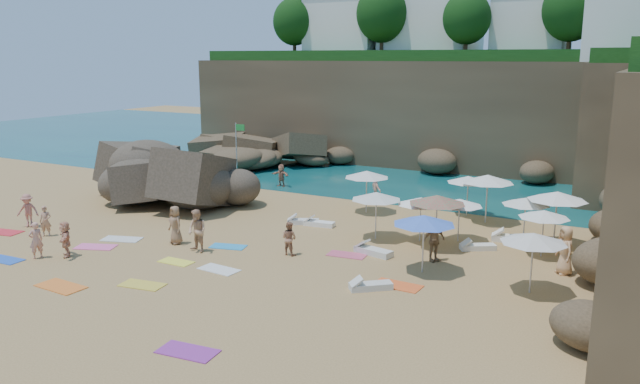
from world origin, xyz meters
The scene contains 50 objects.
ground centered at (0.00, 0.00, 0.00)m, with size 120.00×120.00×0.00m, color tan.
seawater centered at (0.00, 30.00, 0.00)m, with size 120.00×120.00×0.00m, color #0C4751.
cliff_back centered at (2.00, 25.00, 4.00)m, with size 44.00×8.00×8.00m, color brown.
rock_promontory centered at (-11.00, 16.00, 0.00)m, with size 12.00×7.00×2.00m, color brown, non-canonical shape.
clifftop_buildings centered at (2.96, 25.79, 11.24)m, with size 28.48×9.48×7.00m.
clifftop_trees centered at (4.78, 19.52, 11.26)m, with size 35.60×23.82×4.40m.
marina_masts centered at (-16.50, 30.00, 3.00)m, with size 3.10×0.10×6.00m.
rock_outcrop centered at (-8.56, 3.89, 0.00)m, with size 8.41×6.31×3.37m, color brown, non-canonical shape.
flag_pole centered at (-9.87, 12.64, 2.44)m, with size 0.75×0.11×3.83m.
parasol_0 centered at (7.31, 9.69, 1.96)m, with size 2.26×2.26×2.14m.
parasol_1 centered at (2.31, 7.68, 2.12)m, with size 2.44×2.44×2.31m.
parasol_2 centered at (8.57, 8.69, 2.29)m, with size 2.64×2.64×2.49m.
parasol_3 centered at (10.93, 6.26, 1.88)m, with size 2.16×2.16×2.05m.
parasol_4 centered at (12.27, 6.23, 2.28)m, with size 2.62×2.62×2.48m.
parasol_5 centered at (6.75, 3.93, 1.90)m, with size 2.19×2.19×2.07m.
parasol_6 centered at (7.70, 3.31, 2.20)m, with size 2.54×2.54×2.40m.
parasol_7 centered at (12.06, 4.31, 1.86)m, with size 2.14×2.14×2.02m.
parasol_8 centered at (8.29, 4.79, 1.83)m, with size 2.11×2.11×2.00m.
parasol_9 centered at (4.79, 3.32, 2.05)m, with size 2.36×2.36×2.23m.
parasol_10 centered at (8.30, -0.06, 2.14)m, with size 2.46×2.46×2.33m.
parasol_11 centered at (12.44, -0.28, 2.06)m, with size 2.37×2.37×2.24m.
lounger_0 centered at (0.51, 3.93, 0.12)m, with size 1.59×0.53×0.25m, color silver.
lounger_1 centered at (1.42, 3.98, 0.12)m, with size 1.55×0.52×0.24m, color white.
lounger_2 centered at (9.45, 3.91, 0.12)m, with size 1.55×0.52×0.24m, color white.
lounger_3 centered at (5.69, 1.06, 0.13)m, with size 1.73×0.58×0.27m, color silver.
lounger_4 centered at (10.51, 5.87, 0.14)m, with size 1.83×0.61×0.28m, color white.
lounger_5 centered at (7.28, -2.75, 0.12)m, with size 1.57×0.52×0.24m, color silver.
towel_0 centered at (-7.53, -7.06, 0.01)m, with size 1.58×0.79×0.03m, color blue.
towel_1 centered at (-5.63, -3.96, 0.02)m, with size 1.75×0.87×0.03m, color pink.
towel_2 centered at (-2.89, -8.05, 0.02)m, with size 1.92×0.96×0.03m, color orange.
towel_4 centered at (-0.37, -6.47, 0.01)m, with size 1.67×0.83×0.03m, color gold.
towel_5 centered at (-5.52, -2.53, 0.02)m, with size 1.80×0.90×0.03m, color silver.
towel_6 centered at (4.68, -9.82, 0.02)m, with size 1.76×0.88×0.03m, color purple.
towel_7 centered at (-11.49, -4.44, 0.02)m, with size 1.87×0.93×0.03m, color red.
towel_8 centered at (-0.47, -1.06, 0.01)m, with size 1.59×0.80×0.03m, color #2895D8.
towel_9 centered at (4.73, 0.42, 0.01)m, with size 1.66×0.83×0.03m, color #CD4F6C.
towel_10 centered at (8.01, -1.92, 0.02)m, with size 1.77×0.88×0.03m, color #FF6128.
towel_12 centered at (-1.08, -3.81, 0.01)m, with size 1.46×0.73×0.03m, color #FFF843.
towel_13 centered at (1.08, -3.72, 0.01)m, with size 1.67×0.84×0.03m, color white.
person_stand_0 centered at (-9.06, -3.83, 0.73)m, with size 0.54×0.35×1.47m, color tan.
person_stand_1 centered at (2.52, -0.69, 0.73)m, with size 0.71×0.55×1.46m, color #A97254.
person_stand_2 centered at (1.45, 11.00, 0.74)m, with size 0.96×0.39×1.48m, color tan.
person_stand_3 centered at (8.23, 1.47, 0.90)m, with size 1.06×0.44×1.81m, color #99754C.
person_stand_4 centered at (13.21, 2.43, 0.97)m, with size 0.94×0.51×1.93m, color tan.
person_stand_5 centered at (-5.50, 11.37, 0.73)m, with size 1.36×0.39×1.47m, color tan.
person_stand_6 centered at (-6.57, -6.23, 0.79)m, with size 0.58×0.38×1.58m, color tan.
person_lie_0 centered at (-11.19, -3.18, 0.22)m, with size 1.07×1.65×0.44m, color #B76D5B.
person_lie_2 centered at (-2.83, -1.82, 0.23)m, with size 0.85×1.73×0.46m, color #8F6747.
person_lie_3 centered at (-5.66, -5.49, 0.20)m, with size 1.40×1.51×0.40m, color tan.
person_lie_5 centered at (-1.16, -2.31, 0.35)m, with size 0.90×1.86×0.70m, color tan.
Camera 1 is at (16.02, -22.52, 8.36)m, focal length 35.00 mm.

